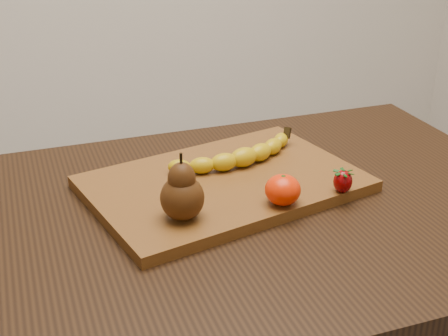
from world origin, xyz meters
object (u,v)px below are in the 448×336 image
object	(u,v)px
table	(250,254)
mandarin	(283,190)
pear	(182,187)
cutting_board	(224,184)

from	to	relation	value
table	mandarin	bearing A→B (deg)	-56.67
table	pear	size ratio (longest dim) A/B	9.58
pear	mandarin	bearing A→B (deg)	-3.69
pear	cutting_board	bearing A→B (deg)	45.25
table	cutting_board	world-z (taller)	cutting_board
table	mandarin	size ratio (longest dim) A/B	17.57
cutting_board	mandarin	size ratio (longest dim) A/B	7.91
mandarin	cutting_board	bearing A→B (deg)	116.22
pear	mandarin	world-z (taller)	pear
pear	mandarin	size ratio (longest dim) A/B	1.83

